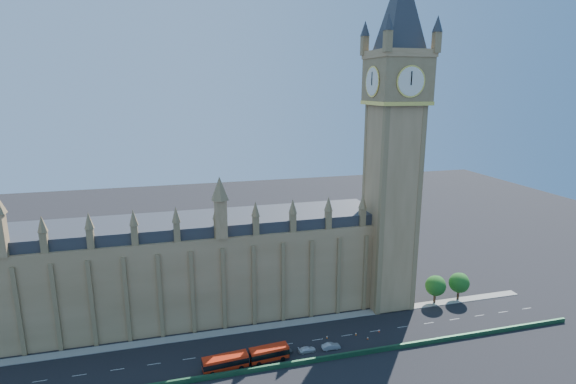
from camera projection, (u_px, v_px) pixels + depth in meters
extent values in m
plane|color=black|center=(272.00, 346.00, 111.11)|extent=(400.00, 400.00, 0.00)
cube|color=olive|center=(164.00, 275.00, 122.67)|extent=(120.00, 20.00, 25.00)
cube|color=#2D3035|center=(161.00, 226.00, 119.47)|extent=(120.00, 18.00, 3.00)
cube|color=olive|center=(390.00, 209.00, 127.18)|extent=(12.00, 12.00, 58.00)
cube|color=olive|center=(397.00, 82.00, 119.18)|extent=(14.00, 14.00, 12.00)
cylinder|color=silver|center=(411.00, 81.00, 112.46)|extent=(7.20, 0.30, 7.20)
cube|color=olive|center=(399.00, 54.00, 117.58)|extent=(14.50, 14.50, 2.00)
cube|color=#1E4C2D|center=(280.00, 366.00, 102.51)|extent=(160.00, 0.60, 1.20)
cube|color=gray|center=(264.00, 327.00, 120.03)|extent=(160.00, 3.00, 0.16)
cylinder|color=#382619|center=(435.00, 297.00, 133.11)|extent=(0.70, 0.70, 4.00)
sphere|color=#15511A|center=(436.00, 286.00, 132.31)|extent=(6.00, 6.00, 6.00)
sphere|color=#15511A|center=(438.00, 283.00, 132.66)|extent=(4.38, 4.38, 4.38)
cylinder|color=#382619|center=(458.00, 294.00, 135.12)|extent=(0.70, 0.70, 4.00)
sphere|color=#15511A|center=(459.00, 283.00, 134.32)|extent=(6.00, 6.00, 6.00)
sphere|color=#15511A|center=(461.00, 280.00, 134.67)|extent=(4.38, 4.38, 4.38)
cube|color=red|center=(225.00, 363.00, 101.62)|extent=(10.48, 3.76, 3.42)
cube|color=red|center=(269.00, 354.00, 105.08)|extent=(9.34, 3.66, 3.42)
cube|color=black|center=(225.00, 361.00, 101.52)|extent=(10.53, 3.81, 1.30)
cube|color=black|center=(269.00, 352.00, 104.99)|extent=(9.40, 3.71, 1.30)
cylinder|color=black|center=(246.00, 359.00, 103.29)|extent=(1.13, 2.81, 2.74)
cylinder|color=black|center=(212.00, 374.00, 99.48)|extent=(1.17, 0.44, 1.14)
cylinder|color=black|center=(210.00, 367.00, 102.08)|extent=(1.17, 0.44, 1.14)
cylinder|color=black|center=(241.00, 368.00, 101.67)|extent=(1.17, 0.44, 1.14)
cylinder|color=black|center=(238.00, 361.00, 104.28)|extent=(1.17, 0.44, 1.14)
cylinder|color=black|center=(259.00, 364.00, 103.07)|extent=(1.17, 0.44, 1.14)
cylinder|color=black|center=(255.00, 357.00, 105.67)|extent=(1.17, 0.44, 1.14)
cylinder|color=black|center=(283.00, 359.00, 105.02)|extent=(1.17, 0.44, 1.14)
cylinder|color=black|center=(279.00, 352.00, 107.62)|extent=(1.17, 0.44, 1.14)
imported|color=#45484D|center=(284.00, 351.00, 108.11)|extent=(4.15, 1.86, 1.39)
imported|color=#979B9E|center=(331.00, 346.00, 109.88)|extent=(4.56, 1.60, 1.50)
imported|color=silver|center=(307.00, 349.00, 108.74)|extent=(4.42, 1.96, 1.26)
cube|color=black|center=(379.00, 332.00, 117.71)|extent=(0.55, 0.55, 0.04)
cone|color=#FF370D|center=(379.00, 331.00, 117.63)|extent=(0.60, 0.60, 0.74)
cylinder|color=white|center=(379.00, 330.00, 117.61)|extent=(0.36, 0.36, 0.13)
cube|color=black|center=(327.00, 338.00, 114.74)|extent=(0.53, 0.53, 0.04)
cone|color=orange|center=(327.00, 337.00, 114.66)|extent=(0.58, 0.58, 0.70)
cylinder|color=white|center=(327.00, 337.00, 114.64)|extent=(0.34, 0.34, 0.12)
cube|color=black|center=(368.00, 339.00, 114.31)|extent=(0.42, 0.42, 0.04)
cone|color=#EE560C|center=(368.00, 338.00, 114.23)|extent=(0.46, 0.46, 0.67)
cylinder|color=white|center=(368.00, 338.00, 114.21)|extent=(0.33, 0.33, 0.12)
cube|color=black|center=(356.00, 335.00, 116.24)|extent=(0.43, 0.43, 0.04)
cone|color=orange|center=(356.00, 334.00, 116.16)|extent=(0.47, 0.47, 0.69)
cylinder|color=white|center=(356.00, 333.00, 116.14)|extent=(0.33, 0.33, 0.12)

